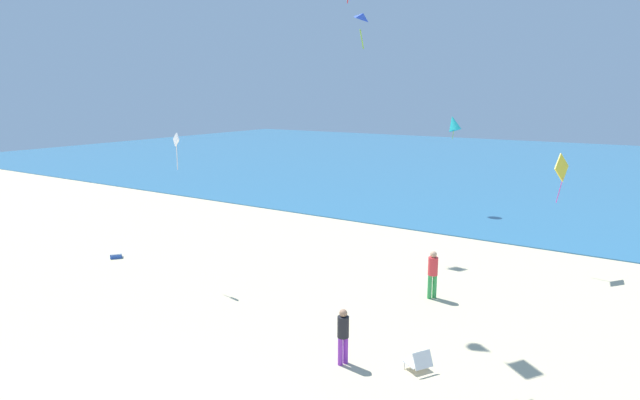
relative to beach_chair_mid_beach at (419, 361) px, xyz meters
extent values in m
plane|color=beige|center=(-4.27, 3.48, -0.29)|extent=(120.00, 120.00, 0.00)
cube|color=teal|center=(-4.27, 43.64, -0.26)|extent=(120.00, 60.00, 0.05)
cube|color=white|center=(-0.11, 0.06, -0.09)|extent=(0.70, 0.73, 0.03)
cube|color=white|center=(0.12, -0.07, 0.11)|extent=(0.46, 0.59, 0.42)
cylinder|color=#B7B7BC|center=(-0.37, -0.11, -0.19)|extent=(0.02, 0.02, 0.19)
cylinder|color=#B7B7BC|center=(-0.09, 0.38, -0.19)|extent=(0.02, 0.02, 0.19)
cube|color=#2D56B7|center=(-15.24, 1.92, -0.19)|extent=(0.60, 0.61, 0.19)
cube|color=white|center=(-15.24, 1.92, -0.08)|extent=(0.62, 0.63, 0.04)
cylinder|color=purple|center=(-1.85, -0.67, 0.11)|extent=(0.14, 0.14, 0.78)
cylinder|color=purple|center=(-1.93, -0.83, 0.11)|extent=(0.14, 0.14, 0.78)
cylinder|color=black|center=(-1.89, -0.75, 0.79)|extent=(0.41, 0.41, 0.59)
sphere|color=#A87A5B|center=(-1.89, -0.75, 1.18)|extent=(0.22, 0.22, 0.22)
cylinder|color=green|center=(-1.70, 4.99, 0.15)|extent=(0.15, 0.15, 0.87)
cylinder|color=green|center=(-1.57, 5.14, 0.15)|extent=(0.15, 0.15, 0.87)
cylinder|color=red|center=(-1.63, 5.07, 0.91)|extent=(0.49, 0.49, 0.65)
sphere|color=tan|center=(-1.63, 5.07, 1.35)|extent=(0.24, 0.24, 0.24)
cube|color=white|center=(-10.58, 1.58, 5.22)|extent=(0.50, 0.20, 0.51)
cylinder|color=white|center=(-10.58, 1.58, 4.56)|extent=(0.04, 0.04, 0.96)
cube|color=yellow|center=(1.42, 10.78, 4.01)|extent=(0.36, 1.11, 1.14)
cylinder|color=#DB3DA8|center=(1.42, 10.78, 3.07)|extent=(0.21, 0.06, 1.05)
pyramid|color=blue|center=(-2.21, 0.69, 8.91)|extent=(0.41, 0.50, 0.28)
cylinder|color=#99DB33|center=(-2.25, 0.69, 8.33)|extent=(0.14, 0.04, 0.51)
cone|color=#1EADAD|center=(-6.03, 19.21, 5.16)|extent=(1.09, 0.90, 1.06)
cylinder|color=#99DB33|center=(-6.03, 19.21, 4.50)|extent=(0.12, 0.05, 0.58)
camera|label=1|loc=(4.85, -12.25, 6.93)|focal=29.95mm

